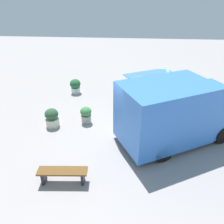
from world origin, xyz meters
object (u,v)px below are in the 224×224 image
object	(u,v)px
planter_flowering_near	(75,86)
person_customer	(154,91)
planter_flowering_side	(52,118)
planter_flowering_far	(86,114)
food_truck	(177,114)
plaza_bench	(63,173)

from	to	relation	value
planter_flowering_near	person_customer	bearing A→B (deg)	87.86
person_customer	planter_flowering_near	world-z (taller)	person_customer
planter_flowering_side	planter_flowering_far	bearing A→B (deg)	105.52
food_truck	planter_flowering_near	bearing A→B (deg)	-129.58
person_customer	planter_flowering_side	world-z (taller)	person_customer
planter_flowering_near	planter_flowering_side	size ratio (longest dim) A/B	0.98
planter_flowering_near	planter_flowering_far	distance (m)	3.45
person_customer	planter_flowering_side	distance (m)	5.92
planter_flowering_near	plaza_bench	xyz separation A→B (m)	(6.90, 1.15, -0.08)
person_customer	planter_flowering_side	bearing A→B (deg)	-54.19
plaza_bench	food_truck	bearing A→B (deg)	124.66
food_truck	planter_flowering_side	bearing A→B (deg)	-95.96
food_truck	planter_flowering_side	xyz separation A→B (m)	(-0.55, -5.31, -0.77)
food_truck	person_customer	world-z (taller)	food_truck
planter_flowering_side	food_truck	bearing A→B (deg)	84.04
food_truck	planter_flowering_far	bearing A→B (deg)	-104.08
planter_flowering_near	plaza_bench	size ratio (longest dim) A/B	0.53
person_customer	food_truck	bearing A→B (deg)	7.22
planter_flowering_far	plaza_bench	world-z (taller)	planter_flowering_far
food_truck	planter_flowering_side	world-z (taller)	food_truck
food_truck	planter_flowering_near	world-z (taller)	food_truck
planter_flowering_side	planter_flowering_near	bearing A→B (deg)	176.17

